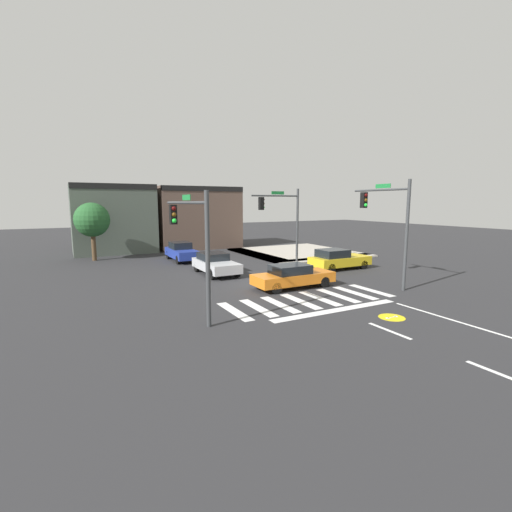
# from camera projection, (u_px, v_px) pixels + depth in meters

# --- Properties ---
(ground_plane) EXTENTS (120.00, 120.00, 0.00)m
(ground_plane) POSITION_uv_depth(u_px,v_px,m) (266.00, 282.00, 21.97)
(ground_plane) COLOR #2B2B2D
(crosswalk_near) EXTENTS (8.77, 3.08, 0.01)m
(crosswalk_near) POSITION_uv_depth(u_px,v_px,m) (310.00, 300.00, 18.04)
(crosswalk_near) COLOR silver
(crosswalk_near) RESTS_ON ground_plane
(lane_markings) EXTENTS (6.80, 18.75, 0.01)m
(lane_markings) POSITION_uv_depth(u_px,v_px,m) (457.00, 342.00, 12.52)
(lane_markings) COLOR white
(lane_markings) RESTS_ON ground_plane
(bike_detector_marking) EXTENTS (1.09, 1.09, 0.01)m
(bike_detector_marking) POSITION_uv_depth(u_px,v_px,m) (392.00, 317.00, 15.26)
(bike_detector_marking) COLOR yellow
(bike_detector_marking) RESTS_ON ground_plane
(curb_corner_northeast) EXTENTS (10.00, 10.60, 0.15)m
(curb_corner_northeast) POSITION_uv_depth(u_px,v_px,m) (295.00, 253.00, 34.13)
(curb_corner_northeast) COLOR #B2AA9E
(curb_corner_northeast) RESTS_ON ground_plane
(storefront_row) EXTENTS (16.27, 5.97, 6.49)m
(storefront_row) POSITION_uv_depth(u_px,v_px,m) (163.00, 218.00, 37.16)
(storefront_row) COLOR #4C564C
(storefront_row) RESTS_ON ground_plane
(traffic_signal_northeast) EXTENTS (4.16, 0.32, 5.87)m
(traffic_signal_northeast) POSITION_uv_depth(u_px,v_px,m) (282.00, 214.00, 27.76)
(traffic_signal_northeast) COLOR #383A3D
(traffic_signal_northeast) RESTS_ON ground_plane
(traffic_signal_southeast) EXTENTS (0.32, 4.12, 6.03)m
(traffic_signal_southeast) POSITION_uv_depth(u_px,v_px,m) (387.00, 215.00, 20.61)
(traffic_signal_southeast) COLOR #383A3D
(traffic_signal_southeast) RESTS_ON ground_plane
(traffic_signal_southwest) EXTENTS (0.32, 5.62, 5.26)m
(traffic_signal_southwest) POSITION_uv_depth(u_px,v_px,m) (189.00, 229.00, 15.52)
(traffic_signal_southwest) COLOR #383A3D
(traffic_signal_southwest) RESTS_ON ground_plane
(car_silver) EXTENTS (1.93, 4.41, 1.41)m
(car_silver) POSITION_uv_depth(u_px,v_px,m) (215.00, 263.00, 24.45)
(car_silver) COLOR #B7BABF
(car_silver) RESTS_ON ground_plane
(car_yellow) EXTENTS (4.43, 1.91, 1.47)m
(car_yellow) POSITION_uv_depth(u_px,v_px,m) (338.00, 259.00, 26.24)
(car_yellow) COLOR gold
(car_yellow) RESTS_ON ground_plane
(car_orange) EXTENTS (4.71, 1.73, 1.34)m
(car_orange) POSITION_uv_depth(u_px,v_px,m) (293.00, 276.00, 20.48)
(car_orange) COLOR orange
(car_orange) RESTS_ON ground_plane
(car_blue) EXTENTS (1.71, 4.43, 1.54)m
(car_blue) POSITION_uv_depth(u_px,v_px,m) (181.00, 252.00, 30.04)
(car_blue) COLOR #23389E
(car_blue) RESTS_ON ground_plane
(roadside_tree) EXTENTS (2.82, 2.82, 4.81)m
(roadside_tree) POSITION_uv_depth(u_px,v_px,m) (92.00, 220.00, 29.75)
(roadside_tree) COLOR #4C3823
(roadside_tree) RESTS_ON ground_plane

